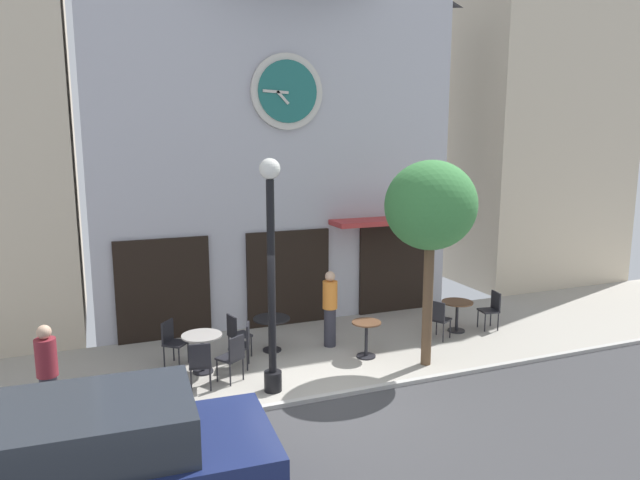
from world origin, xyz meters
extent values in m
cube|color=#9E998E|center=(0.00, 2.10, -0.03)|extent=(26.09, 4.20, 0.05)
cube|color=#A8A5A0|center=(0.00, 0.02, 0.04)|extent=(26.09, 0.12, 0.08)
cube|color=#B2B2BC|center=(0.67, 5.44, 4.00)|extent=(8.80, 2.48, 8.01)
cylinder|color=beige|center=(0.67, 4.14, 5.51)|extent=(1.71, 0.10, 1.71)
cylinder|color=#1E6660|center=(0.67, 4.08, 5.51)|extent=(1.40, 0.04, 1.40)
cube|color=beige|center=(0.54, 4.04, 5.37)|extent=(0.31, 0.03, 0.32)
cube|color=beige|center=(0.37, 4.04, 5.50)|extent=(0.60, 0.03, 0.09)
cube|color=black|center=(-2.26, 4.16, 1.15)|extent=(2.05, 0.10, 2.30)
cube|color=black|center=(0.67, 4.16, 1.15)|extent=(2.05, 0.10, 2.30)
cube|color=black|center=(3.60, 4.16, 1.15)|extent=(2.05, 0.10, 2.30)
cube|color=#B23333|center=(3.14, 3.85, 2.45)|extent=(2.82, 0.90, 0.12)
cube|color=beige|center=(9.45, 6.46, 5.94)|extent=(5.16, 4.52, 11.87)
cylinder|color=black|center=(-0.80, 0.68, 0.18)|extent=(0.32, 0.32, 0.36)
cylinder|color=black|center=(-0.80, 0.68, 1.90)|extent=(0.14, 0.14, 3.79)
sphere|color=white|center=(-0.80, 0.68, 3.97)|extent=(0.36, 0.36, 0.36)
cylinder|color=brown|center=(2.41, 0.73, 1.29)|extent=(0.20, 0.20, 2.57)
ellipsoid|color=#3D8442|center=(2.41, 0.73, 3.21)|extent=(1.82, 1.64, 1.73)
cylinder|color=black|center=(-1.82, 1.97, 0.37)|extent=(0.07, 0.07, 0.75)
cylinder|color=black|center=(-1.82, 1.97, 0.01)|extent=(0.40, 0.40, 0.03)
cylinder|color=gray|center=(-1.82, 1.97, 0.75)|extent=(0.78, 0.78, 0.03)
cylinder|color=black|center=(-0.24, 2.58, 0.36)|extent=(0.07, 0.07, 0.71)
cylinder|color=black|center=(-0.24, 2.58, 0.01)|extent=(0.40, 0.40, 0.03)
cylinder|color=black|center=(-0.24, 2.58, 0.71)|extent=(0.78, 0.78, 0.03)
cylinder|color=black|center=(1.47, 1.52, 0.37)|extent=(0.07, 0.07, 0.74)
cylinder|color=black|center=(1.47, 1.52, 0.01)|extent=(0.40, 0.40, 0.03)
cylinder|color=brown|center=(1.47, 1.52, 0.74)|extent=(0.61, 0.61, 0.03)
cylinder|color=black|center=(4.15, 2.17, 0.35)|extent=(0.07, 0.07, 0.70)
cylinder|color=black|center=(4.15, 2.17, 0.01)|extent=(0.40, 0.40, 0.03)
cylinder|color=brown|center=(4.15, 2.17, 0.70)|extent=(0.73, 0.73, 0.03)
cube|color=black|center=(-2.25, 2.53, 0.45)|extent=(0.56, 0.56, 0.04)
cube|color=black|center=(-2.39, 2.65, 0.68)|extent=(0.28, 0.32, 0.45)
cylinder|color=black|center=(-2.23, 2.29, 0.23)|extent=(0.03, 0.03, 0.45)
cylinder|color=black|center=(-2.01, 2.55, 0.23)|extent=(0.03, 0.03, 0.45)
cylinder|color=black|center=(-2.49, 2.51, 0.23)|extent=(0.03, 0.03, 0.45)
cylinder|color=black|center=(-2.27, 2.77, 0.23)|extent=(0.03, 0.03, 0.45)
cube|color=black|center=(-1.11, 1.94, 0.45)|extent=(0.51, 0.51, 0.04)
cube|color=black|center=(-0.94, 1.88, 0.68)|extent=(0.16, 0.37, 0.45)
cylinder|color=black|center=(-1.21, 2.15, 0.23)|extent=(0.03, 0.03, 0.45)
cylinder|color=black|center=(-1.32, 1.83, 0.23)|extent=(0.03, 0.03, 0.45)
cylinder|color=black|center=(-0.89, 2.04, 0.23)|extent=(0.03, 0.03, 0.45)
cylinder|color=black|center=(-1.00, 1.72, 0.23)|extent=(0.03, 0.03, 0.45)
cube|color=black|center=(-1.42, 1.39, 0.45)|extent=(0.55, 0.55, 0.04)
cube|color=black|center=(-1.32, 1.23, 0.68)|extent=(0.34, 0.24, 0.45)
cylinder|color=black|center=(-1.37, 1.62, 0.23)|extent=(0.03, 0.03, 0.45)
cylinder|color=black|center=(-1.65, 1.44, 0.23)|extent=(0.03, 0.03, 0.45)
cylinder|color=black|center=(-1.18, 1.33, 0.23)|extent=(0.03, 0.03, 0.45)
cylinder|color=black|center=(-1.47, 1.15, 0.23)|extent=(0.03, 0.03, 0.45)
cube|color=black|center=(3.51, 1.89, 0.45)|extent=(0.55, 0.55, 0.04)
cube|color=black|center=(3.35, 1.80, 0.68)|extent=(0.22, 0.35, 0.45)
cylinder|color=black|center=(3.74, 1.83, 0.23)|extent=(0.03, 0.03, 0.45)
cylinder|color=black|center=(3.57, 2.13, 0.23)|extent=(0.03, 0.03, 0.45)
cylinder|color=black|center=(3.44, 1.66, 0.23)|extent=(0.03, 0.03, 0.45)
cylinder|color=black|center=(3.27, 1.96, 0.23)|extent=(0.03, 0.03, 0.45)
cube|color=black|center=(-1.99, 1.27, 0.45)|extent=(0.46, 0.46, 0.04)
cube|color=black|center=(-2.01, 1.09, 0.68)|extent=(0.38, 0.10, 0.45)
cylinder|color=black|center=(-1.79, 1.41, 0.23)|extent=(0.03, 0.03, 0.45)
cylinder|color=black|center=(-2.13, 1.47, 0.23)|extent=(0.03, 0.03, 0.45)
cylinder|color=black|center=(-1.84, 1.08, 0.23)|extent=(0.03, 0.03, 0.45)
cylinder|color=black|center=(-2.18, 1.13, 0.23)|extent=(0.03, 0.03, 0.45)
cube|color=black|center=(-0.94, 2.54, 0.45)|extent=(0.49, 0.49, 0.04)
cube|color=black|center=(-1.12, 2.49, 0.68)|extent=(0.13, 0.38, 0.45)
cylinder|color=black|center=(-0.74, 2.42, 0.23)|extent=(0.03, 0.03, 0.45)
cylinder|color=black|center=(-0.82, 2.75, 0.23)|extent=(0.03, 0.03, 0.45)
cylinder|color=black|center=(-1.07, 2.33, 0.23)|extent=(0.03, 0.03, 0.45)
cylinder|color=black|center=(-1.15, 2.66, 0.23)|extent=(0.03, 0.03, 0.45)
cube|color=black|center=(4.93, 2.03, 0.45)|extent=(0.45, 0.45, 0.04)
cube|color=black|center=(5.11, 2.01, 0.68)|extent=(0.09, 0.38, 0.45)
cylinder|color=black|center=(4.79, 2.23, 0.23)|extent=(0.03, 0.03, 0.45)
cylinder|color=black|center=(4.74, 1.89, 0.23)|extent=(0.03, 0.03, 0.45)
cylinder|color=black|center=(5.13, 2.18, 0.23)|extent=(0.03, 0.03, 0.45)
cylinder|color=black|center=(5.08, 1.84, 0.23)|extent=(0.03, 0.03, 0.45)
cylinder|color=#2D2D38|center=(-4.42, 0.71, 0.42)|extent=(0.32, 0.32, 0.85)
cylinder|color=maroon|center=(-4.42, 0.71, 1.15)|extent=(0.40, 0.40, 0.60)
sphere|color=tan|center=(-4.42, 0.71, 1.56)|extent=(0.22, 0.22, 0.22)
cylinder|color=#2D2D38|center=(1.02, 2.39, 0.42)|extent=(0.30, 0.30, 0.85)
cylinder|color=orange|center=(1.02, 2.39, 1.15)|extent=(0.37, 0.37, 0.60)
sphere|color=tan|center=(1.02, 2.39, 1.56)|extent=(0.22, 0.22, 0.22)
cube|color=#262B33|center=(-3.85, -2.08, 1.25)|extent=(2.48, 1.70, 0.60)
cylinder|color=black|center=(-2.39, -1.25, 0.32)|extent=(0.65, 0.25, 0.64)
camera|label=1|loc=(-3.59, -8.64, 4.50)|focal=32.28mm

